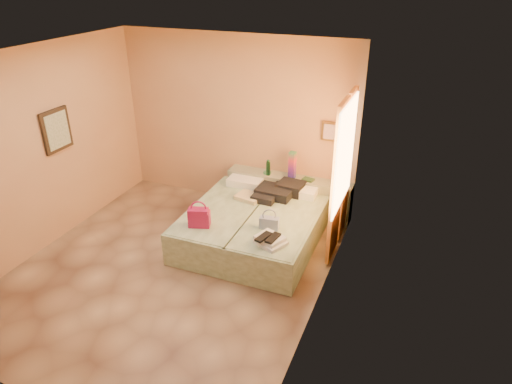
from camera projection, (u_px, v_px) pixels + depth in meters
The scene contains 16 objects.
ground at pixel (172, 269), 6.19m from camera, with size 4.50×4.50×0.00m, color tan.
room_walls at pixel (197, 133), 5.79m from camera, with size 4.02×4.51×2.81m.
headboard_ledge at pixel (289, 195), 7.46m from camera, with size 2.05×0.30×0.65m, color gray.
bed_left at pixel (225, 221), 6.84m from camera, with size 0.90×2.00×0.50m, color beige.
bed_right at pixel (282, 233), 6.54m from camera, with size 0.90×2.00×0.50m, color beige.
water_bottle at pixel (268, 168), 7.32m from camera, with size 0.07×0.07×0.25m, color #163E26.
rainbow_box at pixel (292, 165), 7.18m from camera, with size 0.10×0.10×0.44m, color #AD1549.
small_dish at pixel (267, 173), 7.42m from camera, with size 0.13×0.13×0.03m, color #519566.
green_book at pixel (308, 180), 7.18m from camera, with size 0.17×0.13×0.03m, color #294D2C.
flower_vase at pixel (339, 177), 6.97m from camera, with size 0.21×0.21×0.28m, color silver.
magenta_handbag at pixel (199, 217), 6.18m from camera, with size 0.29×0.16×0.27m, color #AD1549.
khaki_garment at pixel (249, 197), 6.94m from camera, with size 0.38×0.30×0.06m, color #C6B67F.
clothes_pile at pixel (278, 191), 6.98m from camera, with size 0.59×0.59×0.18m, color black.
blue_handbag at pixel (269, 223), 6.15m from camera, with size 0.26×0.11×0.17m, color #3A518B.
towel_stack at pixel (271, 241), 5.81m from camera, with size 0.35×0.30×0.10m, color silver.
sandal_pair at pixel (268, 238), 5.76m from camera, with size 0.20×0.26×0.03m, color black.
Camera 1 is at (2.94, -4.27, 3.73)m, focal length 32.00 mm.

